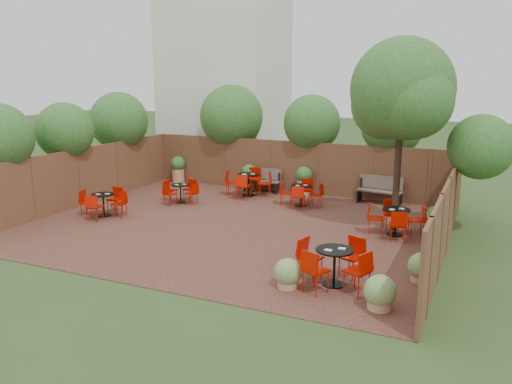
% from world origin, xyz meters
% --- Properties ---
extents(ground, '(80.00, 80.00, 0.00)m').
position_xyz_m(ground, '(0.00, 0.00, 0.00)').
color(ground, '#354F23').
rests_on(ground, ground).
extents(courtyard_paving, '(12.00, 10.00, 0.02)m').
position_xyz_m(courtyard_paving, '(0.00, 0.00, 0.01)').
color(courtyard_paving, '#361D16').
rests_on(courtyard_paving, ground).
extents(fence_back, '(12.00, 0.08, 2.00)m').
position_xyz_m(fence_back, '(0.00, 5.00, 1.00)').
color(fence_back, '#4E301D').
rests_on(fence_back, ground).
extents(fence_left, '(0.08, 10.00, 2.00)m').
position_xyz_m(fence_left, '(-6.00, 0.00, 1.00)').
color(fence_left, '#4E301D').
rests_on(fence_left, ground).
extents(fence_right, '(0.08, 10.00, 2.00)m').
position_xyz_m(fence_right, '(6.00, 0.00, 1.00)').
color(fence_right, '#4E301D').
rests_on(fence_right, ground).
extents(neighbour_building, '(5.00, 4.00, 8.00)m').
position_xyz_m(neighbour_building, '(-4.50, 8.00, 4.00)').
color(neighbour_building, silver).
rests_on(neighbour_building, ground).
extents(overhang_foliage, '(15.24, 10.54, 2.60)m').
position_xyz_m(overhang_foliage, '(-2.11, 3.39, 2.67)').
color(overhang_foliage, '#2C601F').
rests_on(overhang_foliage, ground).
extents(courtyard_tree, '(2.96, 2.89, 5.52)m').
position_xyz_m(courtyard_tree, '(4.44, 1.58, 3.93)').
color(courtyard_tree, black).
rests_on(courtyard_tree, courtyard_paving).
extents(park_bench_left, '(1.51, 0.64, 0.91)m').
position_xyz_m(park_bench_left, '(-1.14, 4.62, 0.49)').
color(park_bench_left, brown).
rests_on(park_bench_left, courtyard_paving).
extents(park_bench_right, '(1.61, 0.68, 0.97)m').
position_xyz_m(park_bench_right, '(3.41, 4.63, 0.52)').
color(park_bench_right, brown).
rests_on(park_bench_right, courtyard_paving).
extents(bistro_tables, '(10.48, 8.66, 0.95)m').
position_xyz_m(bistro_tables, '(0.51, 0.85, 0.47)').
color(bistro_tables, black).
rests_on(bistro_tables, courtyard_paving).
extents(planters, '(11.25, 4.21, 1.12)m').
position_xyz_m(planters, '(-0.68, 4.00, 0.59)').
color(planters, tan).
rests_on(planters, courtyard_paving).
extents(low_shrubs, '(3.16, 2.41, 0.69)m').
position_xyz_m(low_shrubs, '(4.71, -3.33, 0.34)').
color(low_shrubs, tan).
rests_on(low_shrubs, courtyard_paving).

